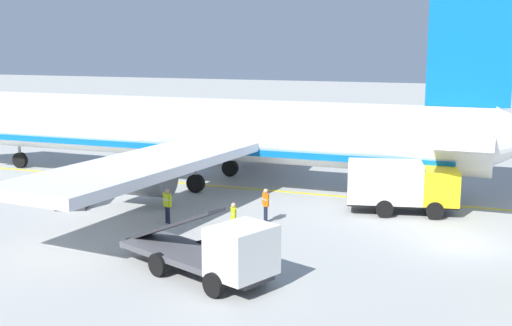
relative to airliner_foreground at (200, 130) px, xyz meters
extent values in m
cylinder|color=white|center=(0.00, 0.57, 0.11)|extent=(3.94, 36.01, 3.80)
cube|color=white|center=(-9.15, -1.40, -0.56)|extent=(16.43, 6.51, 0.50)
cylinder|color=slate|center=(-6.40, 0.39, -1.76)|extent=(2.21, 3.21, 2.20)
cube|color=white|center=(9.13, -1.47, -0.56)|extent=(16.40, 6.39, 0.50)
cylinder|color=slate|center=(6.40, 0.34, -1.76)|extent=(2.21, 3.21, 2.20)
cube|color=#0C66B2|center=(-0.06, -15.93, 5.26)|extent=(0.38, 4.40, 6.50)
cube|color=white|center=(-0.06, -15.93, 0.51)|extent=(10.41, 3.24, 0.24)
cube|color=#0C66B2|center=(0.00, 0.57, -0.94)|extent=(3.73, 32.41, 0.36)
cylinder|color=black|center=(0.05, 14.25, -2.84)|extent=(0.35, 1.10, 1.10)
cylinder|color=gray|center=(0.05, 14.25, -2.04)|extent=(0.20, 0.20, 0.50)
cylinder|color=black|center=(-2.60, -0.92, -2.84)|extent=(0.35, 1.10, 1.10)
cylinder|color=gray|center=(-2.60, -0.92, -2.04)|extent=(0.20, 0.20, 0.50)
cylinder|color=black|center=(2.60, -0.94, -2.84)|extent=(0.35, 1.10, 1.10)
cylinder|color=gray|center=(2.60, -0.94, -2.04)|extent=(0.20, 0.20, 0.50)
cube|color=yellow|center=(-2.71, -14.94, -1.89)|extent=(2.52, 2.22, 1.80)
cube|color=#192333|center=(-2.54, -15.77, -1.53)|extent=(1.82, 0.46, 0.94)
cube|color=white|center=(-3.29, -12.20, -1.75)|extent=(2.94, 4.16, 2.08)
cube|color=#262628|center=(-3.10, -13.08, -2.87)|extent=(2.66, 5.79, 0.16)
cylinder|color=black|center=(-1.70, -14.42, -2.94)|extent=(0.46, 0.94, 0.90)
cylinder|color=black|center=(-3.85, -14.87, -2.94)|extent=(0.46, 0.94, 0.90)
cylinder|color=black|center=(-2.21, -11.98, -2.94)|extent=(0.46, 0.94, 0.90)
cylinder|color=black|center=(-4.37, -12.43, -2.94)|extent=(0.46, 0.94, 0.90)
cube|color=white|center=(-16.24, -9.38, -1.89)|extent=(2.72, 2.50, 1.80)
cube|color=#192333|center=(-16.57, -10.16, -1.53)|extent=(1.74, 0.78, 0.94)
cube|color=#4C4C51|center=(-14.95, -6.24, -2.67)|extent=(3.94, 5.45, 0.24)
cube|color=#2D2D33|center=(-14.79, -5.87, -1.69)|extent=(2.79, 5.09, 2.17)
cube|color=#262628|center=(-15.29, -7.07, -2.87)|extent=(4.02, 6.86, 0.16)
cylinder|color=black|center=(-15.11, -9.52, -2.94)|extent=(0.60, 0.94, 0.90)
cylinder|color=black|center=(-17.15, -8.68, -2.94)|extent=(0.60, 0.94, 0.90)
cylinder|color=black|center=(-13.93, -6.66, -2.94)|extent=(0.60, 0.94, 0.90)
cylinder|color=black|center=(-15.96, -5.82, -2.94)|extent=(0.60, 0.94, 0.90)
cube|color=#333338|center=(-8.23, 3.70, -3.24)|extent=(2.12, 2.12, 0.30)
cube|color=silver|center=(-8.23, 3.70, -2.38)|extent=(1.86, 1.86, 1.43)
cube|color=silver|center=(-7.77, 3.89, -1.82)|extent=(1.10, 1.56, 0.54)
cylinder|color=#191E33|center=(-10.12, -6.48, -2.99)|extent=(0.14, 0.14, 0.79)
cylinder|color=#191E33|center=(-10.28, -6.57, -2.99)|extent=(0.14, 0.14, 0.79)
cube|color=#CCE519|center=(-10.20, -6.53, -2.30)|extent=(0.49, 0.41, 0.60)
cube|color=silver|center=(-10.20, -6.53, -2.27)|extent=(0.50, 0.42, 0.06)
sphere|color=tan|center=(-10.20, -6.53, -1.89)|extent=(0.22, 0.22, 0.22)
cylinder|color=#CCE519|center=(-9.97, -6.39, -2.27)|extent=(0.09, 0.09, 0.57)
cylinder|color=#CCE519|center=(-10.43, -6.66, -2.27)|extent=(0.09, 0.09, 0.57)
cylinder|color=#191E33|center=(-7.46, -7.13, -2.97)|extent=(0.14, 0.14, 0.85)
cylinder|color=#191E33|center=(-7.32, -7.02, -2.97)|extent=(0.14, 0.14, 0.85)
cube|color=orange|center=(-7.39, -7.08, -2.22)|extent=(0.48, 0.44, 0.64)
cube|color=silver|center=(-7.39, -7.08, -2.19)|extent=(0.50, 0.45, 0.06)
sphere|color=tan|center=(-7.39, -7.08, -1.79)|extent=(0.23, 0.23, 0.23)
cylinder|color=orange|center=(-7.61, -7.24, -2.19)|extent=(0.09, 0.09, 0.61)
cylinder|color=orange|center=(-7.17, -6.92, -2.19)|extent=(0.09, 0.09, 0.61)
cylinder|color=#191E33|center=(11.34, -13.40, -2.95)|extent=(0.14, 0.14, 0.88)
cylinder|color=#191E33|center=(11.47, -13.28, -2.95)|extent=(0.14, 0.14, 0.88)
cube|color=#CCE519|center=(11.41, -13.34, -2.18)|extent=(0.47, 0.46, 0.66)
cube|color=silver|center=(11.41, -13.34, -2.14)|extent=(0.48, 0.48, 0.06)
sphere|color=tan|center=(11.41, -13.34, -1.73)|extent=(0.24, 0.24, 0.24)
cylinder|color=#CCE519|center=(11.21, -13.53, -2.14)|extent=(0.09, 0.09, 0.63)
cylinder|color=#CCE519|center=(11.60, -13.16, -2.14)|extent=(0.09, 0.09, 0.63)
cylinder|color=#191E33|center=(-9.29, -2.69, -2.96)|extent=(0.14, 0.14, 0.86)
cylinder|color=#191E33|center=(-9.20, -2.53, -2.96)|extent=(0.14, 0.14, 0.86)
cube|color=#CCE519|center=(-9.25, -2.61, -2.20)|extent=(0.41, 0.49, 0.65)
cube|color=silver|center=(-9.25, -2.61, -2.17)|extent=(0.42, 0.51, 0.06)
sphere|color=tan|center=(-9.25, -2.61, -1.76)|extent=(0.23, 0.23, 0.23)
cylinder|color=#CCE519|center=(-9.38, -2.85, -2.17)|extent=(0.09, 0.09, 0.61)
cylinder|color=#CCE519|center=(-9.11, -2.38, -2.17)|extent=(0.09, 0.09, 0.61)
cube|color=yellow|center=(-0.56, -4.43, -3.39)|extent=(0.30, 60.00, 0.01)
camera|label=1|loc=(-36.92, -17.73, 5.37)|focal=45.93mm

